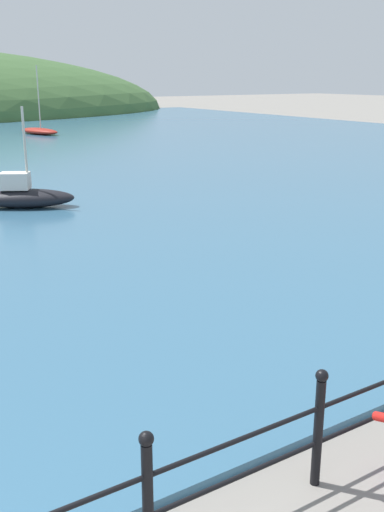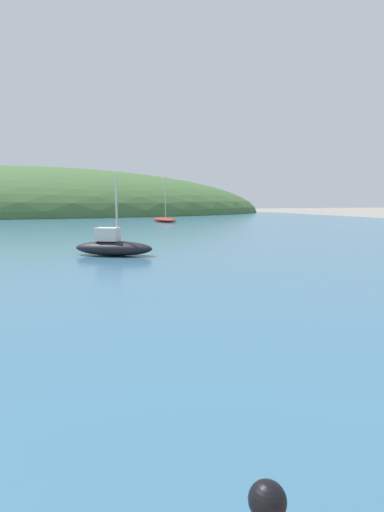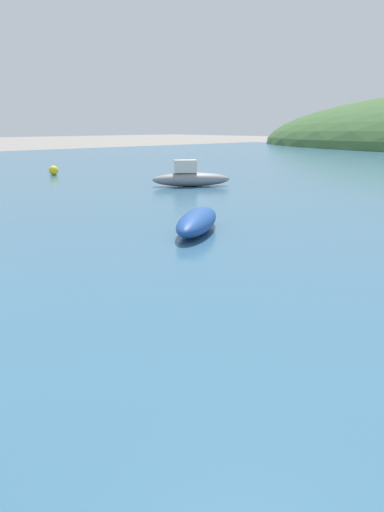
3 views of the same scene
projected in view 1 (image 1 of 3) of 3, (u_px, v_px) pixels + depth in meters
boat_far_right at (39, 131)px, 38.98m from camera, size 2.13×3.73×4.31m
boat_blue_hull at (23, 196)px, 17.25m from camera, size 3.02×2.34×2.84m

